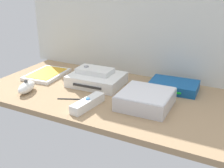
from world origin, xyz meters
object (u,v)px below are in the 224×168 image
Objects in this scene: game_console at (97,79)px; network_router at (174,86)px; remote_classic_pad at (95,71)px; mini_computer at (146,99)px; game_case at (47,74)px; stylus_pen at (70,98)px; remote_wand at (88,103)px; remote_nunchuk at (27,87)px.

network_router is (29.25, 8.68, -0.50)cm from game_console.
remote_classic_pad is (-30.71, -7.48, 3.71)cm from network_router.
mini_computer is 0.94× the size of network_router.
game_case reaches higher than stylus_pen.
remote_wand reaches higher than stylus_pen.
game_console is 1.49× the size of remote_classic_pad.
remote_wand is at bearing -71.25° from game_console.
remote_classic_pad reaches higher than network_router.
network_router is at bearing 75.49° from mini_computer.
game_console reaches higher than remote_wand.
remote_nunchuk reaches higher than stylus_pen.
game_console is 30.52cm from network_router.
stylus_pen is at bearing -6.90° from remote_nunchuk.
remote_wand is (-21.56, -27.93, -0.19)cm from network_router.
remote_nunchuk reaches higher than network_router.
mini_computer reaches higher than stylus_pen.
game_case is (-49.20, 8.33, -1.88)cm from mini_computer.
network_router and remote_wand have the same top height.
remote_classic_pad is at bearing 120.56° from remote_wand.
mini_computer reaches higher than remote_nunchuk.
game_console reaches higher than stylus_pen.
remote_wand is 9.50cm from stylus_pen.
remote_classic_pad is at bearing -169.49° from network_router.
remote_wand is at bearing -67.57° from remote_classic_pad.
mini_computer is 19.54cm from remote_wand.
remote_classic_pad is at bearing 137.52° from game_console.
mini_computer is at bearing -24.08° from game_console.
game_console reaches higher than game_case.
game_case is at bearing 157.17° from remote_wand.
game_console is at bearing -166.64° from network_router.
remote_classic_pad is at bearing 157.73° from mini_computer.
remote_nunchuk is (4.93, -17.66, 1.28)cm from game_case.
mini_computer is at bearing -107.68° from network_router.
game_console is 1.24× the size of mini_computer.
remote_nunchuk is (-27.40, 0.46, 0.53)cm from remote_wand.
stylus_pen is (18.31, 2.04, -1.69)cm from remote_nunchuk.
network_router is at bearing 39.68° from stylus_pen.
game_console is 20.74cm from remote_wand.
game_console is 24.71cm from game_case.
remote_classic_pad is (-26.02, 10.66, 2.77)cm from mini_computer.
game_console is 1.44× the size of remote_wand.
mini_computer reaches higher than network_router.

